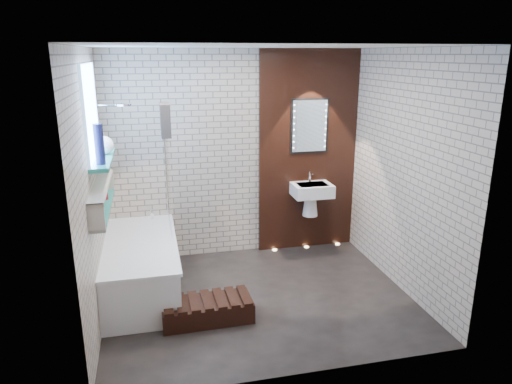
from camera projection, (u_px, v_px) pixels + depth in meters
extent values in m
plane|color=black|center=(259.00, 298.00, 5.08)|extent=(3.20, 3.20, 0.00)
cube|color=#BEAB97|center=(235.00, 155.00, 5.92)|extent=(3.20, 0.04, 2.60)
cube|color=#BEAB97|center=(300.00, 226.00, 3.49)|extent=(3.20, 0.04, 2.60)
cube|color=#BEAB97|center=(92.00, 192.00, 4.36)|extent=(0.04, 2.60, 2.60)
cube|color=#BEAB97|center=(404.00, 173.00, 5.05)|extent=(0.04, 2.60, 2.60)
plane|color=white|center=(260.00, 46.00, 4.34)|extent=(3.20, 3.20, 0.00)
cube|color=black|center=(308.00, 153.00, 6.10)|extent=(1.30, 0.06, 2.60)
cube|color=#7FADE0|center=(90.00, 112.00, 4.49)|extent=(0.03, 1.00, 0.90)
cube|color=teal|center=(103.00, 159.00, 4.64)|extent=(0.18, 1.00, 0.04)
cube|color=teal|center=(103.00, 208.00, 4.58)|extent=(0.14, 1.30, 0.03)
cube|color=#B2A899|center=(101.00, 186.00, 4.51)|extent=(0.14, 1.30, 0.03)
cube|color=#B2A899|center=(96.00, 219.00, 3.95)|extent=(0.14, 0.03, 0.26)
cube|color=#B2A899|center=(107.00, 181.00, 5.14)|extent=(0.14, 0.03, 0.26)
cube|color=white|center=(141.00, 268.00, 5.15)|extent=(0.75, 1.70, 0.55)
cube|color=white|center=(139.00, 243.00, 5.07)|extent=(0.79, 1.74, 0.03)
cylinder|color=silver|center=(152.00, 214.00, 5.77)|extent=(0.04, 0.04, 0.12)
cube|color=white|center=(167.00, 168.00, 5.36)|extent=(0.01, 0.78, 1.40)
cube|color=black|center=(165.00, 120.00, 5.02)|extent=(0.10, 0.27, 0.35)
cylinder|color=silver|center=(123.00, 105.00, 5.12)|extent=(0.18, 0.18, 0.02)
cube|color=white|center=(312.00, 190.00, 6.03)|extent=(0.50, 0.36, 0.16)
cone|color=white|center=(310.00, 205.00, 6.14)|extent=(0.20, 0.20, 0.28)
cylinder|color=silver|center=(310.00, 177.00, 6.08)|extent=(0.03, 0.03, 0.14)
cube|color=black|center=(310.00, 126.00, 5.97)|extent=(0.50, 0.02, 0.70)
cube|color=silver|center=(310.00, 126.00, 5.96)|extent=(0.45, 0.01, 0.65)
cube|color=black|center=(207.00, 310.00, 4.64)|extent=(0.89, 0.41, 0.20)
cylinder|color=maroon|center=(104.00, 192.00, 4.79)|extent=(0.06, 0.06, 0.16)
cylinder|color=#964C17|center=(100.00, 211.00, 4.30)|extent=(0.05, 0.05, 0.10)
cylinder|color=maroon|center=(99.00, 215.00, 4.14)|extent=(0.06, 0.06, 0.13)
sphere|color=white|center=(104.00, 145.00, 4.76)|extent=(0.19, 0.19, 0.19)
cylinder|color=#151639|center=(99.00, 144.00, 4.30)|extent=(0.09, 0.09, 0.38)
cylinder|color=#FFD899|center=(275.00, 250.00, 6.30)|extent=(0.06, 0.06, 0.01)
cylinder|color=#FFD899|center=(306.00, 247.00, 6.40)|extent=(0.06, 0.06, 0.01)
cylinder|color=#FFD899|center=(337.00, 244.00, 6.50)|extent=(0.06, 0.06, 0.01)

